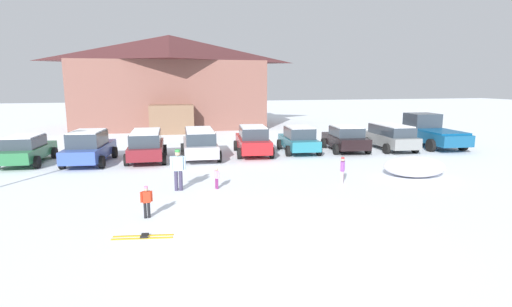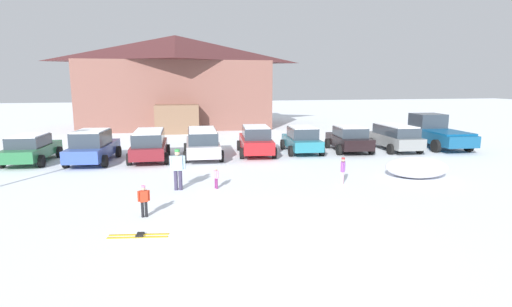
{
  "view_description": "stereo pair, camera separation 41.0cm",
  "coord_description": "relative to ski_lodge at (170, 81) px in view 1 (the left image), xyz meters",
  "views": [
    {
      "loc": [
        -3.08,
        -10.02,
        4.3
      ],
      "look_at": [
        0.75,
        6.21,
        1.3
      ],
      "focal_mm": 28.0,
      "sensor_mm": 36.0,
      "label": 1
    },
    {
      "loc": [
        -2.68,
        -10.11,
        4.3
      ],
      "look_at": [
        0.75,
        6.21,
        1.3
      ],
      "focal_mm": 28.0,
      "sensor_mm": 36.0,
      "label": 2
    }
  ],
  "objects": [
    {
      "name": "parked_silver_wagon",
      "position": [
        1.1,
        -17.33,
        -3.49
      ],
      "size": [
        2.29,
        4.85,
        1.65
      ],
      "color": "#BEB9C2",
      "rests_on": "ground"
    },
    {
      "name": "skier_child_in_pink_snowsuit",
      "position": [
        1.13,
        -24.23,
        -3.88
      ],
      "size": [
        0.21,
        0.3,
        0.89
      ],
      "color": "#782963",
      "rests_on": "ground"
    },
    {
      "name": "parked_teal_hatchback",
      "position": [
        7.19,
        -16.93,
        -3.57
      ],
      "size": [
        2.34,
        4.18,
        1.63
      ],
      "color": "teal",
      "rests_on": "ground"
    },
    {
      "name": "ski_lodge",
      "position": [
        0.0,
        0.0,
        0.0
      ],
      "size": [
        17.71,
        12.34,
        8.67
      ],
      "color": "brown",
      "rests_on": "ground"
    },
    {
      "name": "parked_blue_hatchback",
      "position": [
        -4.78,
        -17.53,
        -3.5
      ],
      "size": [
        2.51,
        4.75,
        1.77
      ],
      "color": "#3551A7",
      "rests_on": "ground"
    },
    {
      "name": "parked_grey_wagon",
      "position": [
        13.21,
        -17.37,
        -3.5
      ],
      "size": [
        2.28,
        4.5,
        1.64
      ],
      "color": "gray",
      "rests_on": "ground"
    },
    {
      "name": "pair_of_skis",
      "position": [
        -1.58,
        -28.9,
        -4.36
      ],
      "size": [
        1.71,
        0.52,
        0.08
      ],
      "color": "gold",
      "rests_on": "ground"
    },
    {
      "name": "pickup_truck",
      "position": [
        16.54,
        -16.66,
        -3.39
      ],
      "size": [
        2.75,
        5.9,
        2.15
      ],
      "color": "navy",
      "rests_on": "ground"
    },
    {
      "name": "parked_black_sedan",
      "position": [
        10.21,
        -17.12,
        -3.57
      ],
      "size": [
        2.53,
        4.2,
        1.6
      ],
      "color": "black",
      "rests_on": "ground"
    },
    {
      "name": "skier_child_in_red_jacket",
      "position": [
        -1.52,
        -27.24,
        -3.79
      ],
      "size": [
        0.38,
        0.2,
        1.05
      ],
      "color": "black",
      "rests_on": "ground"
    },
    {
      "name": "skier_child_in_purple_jacket",
      "position": [
        6.44,
        -24.68,
        -3.73
      ],
      "size": [
        0.28,
        0.39,
        1.16
      ],
      "color": "#E8B4C6",
      "rests_on": "ground"
    },
    {
      "name": "parked_maroon_van",
      "position": [
        -1.84,
        -17.42,
        -3.49
      ],
      "size": [
        2.21,
        4.5,
        1.66
      ],
      "color": "maroon",
      "rests_on": "ground"
    },
    {
      "name": "skier_adult_in_blue_parka",
      "position": [
        -0.39,
        -24.14,
        -3.44
      ],
      "size": [
        0.62,
        0.28,
        1.67
      ],
      "color": "#38334E",
      "rests_on": "ground"
    },
    {
      "name": "ground",
      "position": [
        2.15,
        -29.92,
        -4.38
      ],
      "size": [
        160.0,
        160.0,
        0.0
      ],
      "primitive_type": "plane",
      "color": "white"
    },
    {
      "name": "parked_red_sedan",
      "position": [
        4.3,
        -16.96,
        -3.52
      ],
      "size": [
        2.44,
        4.71,
        1.73
      ],
      "color": "red",
      "rests_on": "ground"
    },
    {
      "name": "plowed_snow_pile",
      "position": [
        10.34,
        -24.07,
        -3.94
      ],
      "size": [
        2.88,
        2.3,
        0.89
      ],
      "primitive_type": "ellipsoid",
      "color": "white",
      "rests_on": "ground"
    },
    {
      "name": "parked_green_coupe",
      "position": [
        -8.02,
        -16.92,
        -3.6
      ],
      "size": [
        2.34,
        4.45,
        1.54
      ],
      "color": "#286D3F",
      "rests_on": "ground"
    }
  ]
}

